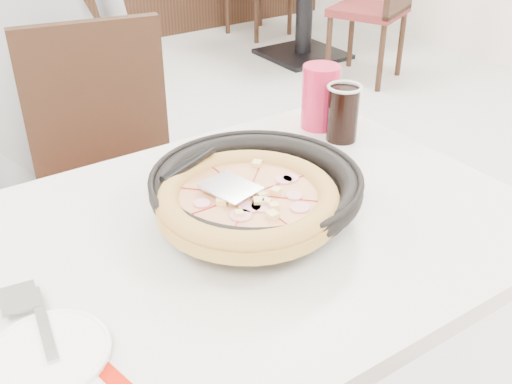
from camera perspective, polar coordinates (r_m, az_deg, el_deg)
main_table at (r=1.37m, az=-2.82°, el=-17.00°), size 1.25×0.88×0.75m
chair_far at (r=1.80m, az=-12.94°, el=-0.69°), size 0.49×0.49×0.95m
trivet at (r=1.15m, az=0.14°, el=-1.86°), size 0.14×0.14×0.04m
pizza_pan at (r=1.15m, az=0.00°, el=-0.34°), size 0.40×0.40×0.01m
pizza at (r=1.09m, az=-0.73°, el=-1.22°), size 0.36×0.36×0.02m
pizza_server at (r=1.08m, az=-2.50°, el=0.46°), size 0.10×0.11×0.00m
side_plate at (r=0.92m, az=-19.13°, el=-14.40°), size 0.18×0.18×0.01m
fork at (r=0.96m, az=-19.62°, el=-11.61°), size 0.04×0.17×0.00m
cola_glass at (r=1.46m, az=8.26°, el=7.30°), size 0.08×0.08×0.13m
red_cup at (r=1.52m, az=6.15°, el=9.00°), size 0.10×0.10×0.16m
diner_person at (r=2.10m, az=-20.32°, el=14.69°), size 0.71×0.53×1.75m
bg_table_right at (r=4.48m, az=4.65°, el=17.37°), size 1.26×0.90×0.75m
bg_chair_right_near at (r=4.04m, az=10.70°, el=16.99°), size 0.56×0.56×0.95m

